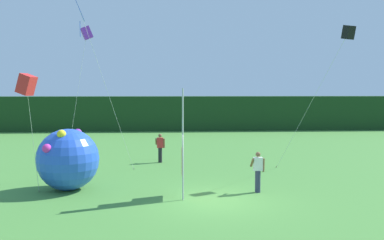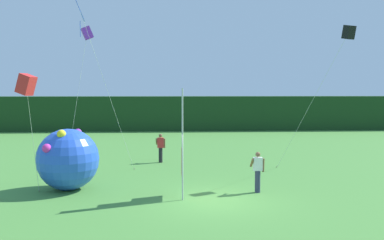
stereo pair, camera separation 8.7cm
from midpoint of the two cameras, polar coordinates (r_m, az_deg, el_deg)
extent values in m
plane|color=#478438|center=(16.31, 2.51, -10.76)|extent=(120.00, 120.00, 0.00)
cube|color=#193819|center=(43.39, -1.31, 0.91)|extent=(80.00, 2.40, 3.46)
cylinder|color=#B7B7BC|center=(15.98, -1.39, -3.33)|extent=(0.06, 0.06, 4.23)
cube|color=red|center=(16.61, -1.45, -5.80)|extent=(0.02, 0.97, 1.13)
cube|color=white|center=(16.27, -1.43, -2.00)|extent=(0.02, 0.60, 1.13)
cube|color=blue|center=(16.00, -1.42, 1.95)|extent=(0.02, 0.23, 1.13)
cylinder|color=black|center=(24.44, -4.40, -4.73)|extent=(0.22, 0.22, 0.85)
cube|color=red|center=(24.34, -4.41, -3.06)|extent=(0.36, 0.20, 0.58)
sphere|color=brown|center=(24.29, -4.41, -2.09)|extent=(0.20, 0.20, 0.20)
cylinder|color=brown|center=(24.40, -4.95, -2.89)|extent=(0.09, 0.48, 0.42)
cylinder|color=brown|center=(24.35, -3.87, -3.13)|extent=(0.09, 0.14, 0.56)
cylinder|color=#2D334C|center=(17.64, 8.69, -8.16)|extent=(0.22, 0.22, 0.90)
cube|color=white|center=(17.50, 8.71, -5.85)|extent=(0.36, 0.20, 0.54)
sphere|color=brown|center=(17.43, 8.73, -4.59)|extent=(0.20, 0.20, 0.20)
cylinder|color=brown|center=(17.50, 7.93, -5.70)|extent=(0.09, 0.48, 0.42)
cylinder|color=brown|center=(17.56, 9.44, -6.00)|extent=(0.09, 0.14, 0.56)
sphere|color=blue|center=(18.42, -16.46, -5.12)|extent=(2.57, 2.57, 2.57)
sphere|color=yellow|center=(17.70, -17.26, -1.84)|extent=(0.36, 0.36, 0.36)
sphere|color=purple|center=(18.91, -15.23, -1.69)|extent=(0.36, 0.36, 0.36)
sphere|color=#DB33A8|center=(17.54, -19.05, -3.63)|extent=(0.36, 0.36, 0.36)
cylinder|color=brown|center=(24.12, -16.64, -5.94)|extent=(0.03, 0.03, 0.08)
cylinder|color=silver|center=(23.98, -15.35, 2.67)|extent=(1.11, 0.72, 7.28)
cube|color=purple|center=(24.41, -14.06, 11.28)|extent=(0.76, 0.62, 0.78)
cylinder|color=brown|center=(22.50, -7.91, -6.53)|extent=(0.03, 0.03, 0.08)
cylinder|color=silver|center=(20.94, -11.20, 3.17)|extent=(2.15, 2.61, 7.73)
cube|color=blue|center=(20.14, -14.97, 14.11)|extent=(0.46, 0.74, 0.92)
cylinder|color=blue|center=(20.01, -14.93, 11.75)|extent=(0.02, 0.02, 0.70)
cylinder|color=brown|center=(18.72, -19.98, -8.93)|extent=(0.03, 0.03, 0.08)
cylinder|color=silver|center=(17.17, -20.68, -2.86)|extent=(0.40, 2.41, 4.37)
cube|color=red|center=(15.84, -21.50, 4.46)|extent=(0.75, 0.64, 0.78)
cylinder|color=brown|center=(23.35, 11.18, -6.18)|extent=(0.03, 0.03, 0.08)
cylinder|color=silver|center=(21.94, 15.42, 1.94)|extent=(2.51, 2.95, 6.82)
cube|color=black|center=(21.17, 20.17, 11.00)|extent=(0.58, 0.64, 0.69)
camera|label=1|loc=(0.04, -90.13, -0.01)|focal=39.70mm
camera|label=2|loc=(0.04, 89.87, 0.01)|focal=39.70mm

